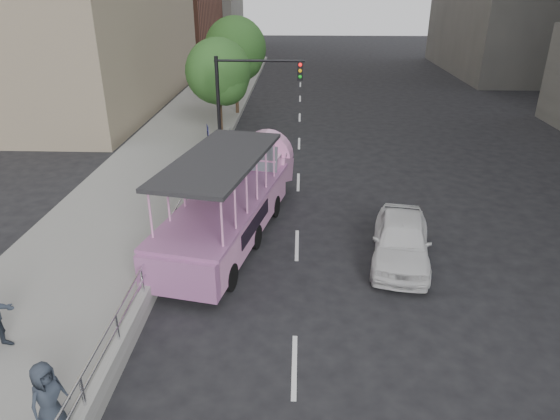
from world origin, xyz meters
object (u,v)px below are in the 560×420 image
object	(u,v)px
parking_sign	(209,147)
street_tree_far	(237,51)
pedestrian_far	(48,398)
street_tree_near	(220,74)
traffic_signal	(243,93)
duck_boat	(235,200)
car	(401,240)

from	to	relation	value
parking_sign	street_tree_far	size ratio (longest dim) A/B	0.41
parking_sign	pedestrian_far	bearing A→B (deg)	-92.63
street_tree_near	parking_sign	bearing A→B (deg)	-87.11
parking_sign	street_tree_near	bearing A→B (deg)	92.89
traffic_signal	street_tree_far	distance (m)	9.57
duck_boat	car	world-z (taller)	duck_boat
pedestrian_far	street_tree_near	world-z (taller)	street_tree_near
street_tree_near	street_tree_far	size ratio (longest dim) A/B	0.89
duck_boat	traffic_signal	bearing A→B (deg)	93.55
car	street_tree_near	world-z (taller)	street_tree_near
traffic_signal	street_tree_far	world-z (taller)	street_tree_far
traffic_signal	street_tree_near	size ratio (longest dim) A/B	0.91
traffic_signal	pedestrian_far	bearing A→B (deg)	-96.60
traffic_signal	street_tree_near	world-z (taller)	street_tree_near
duck_boat	street_tree_far	distance (m)	17.26
pedestrian_far	traffic_signal	xyz separation A→B (m)	(1.94, 16.80, 2.40)
car	pedestrian_far	bearing A→B (deg)	-127.16
duck_boat	car	xyz separation A→B (m)	(5.59, -1.95, -0.45)
duck_boat	street_tree_far	xyz separation A→B (m)	(-1.86, 16.88, 3.11)
car	street_tree_far	distance (m)	20.56
car	street_tree_far	world-z (taller)	street_tree_far
street_tree_near	street_tree_far	world-z (taller)	street_tree_far
duck_boat	car	size ratio (longest dim) A/B	2.26
parking_sign	street_tree_far	world-z (taller)	street_tree_far
duck_boat	street_tree_near	bearing A→B (deg)	100.72
car	traffic_signal	world-z (taller)	traffic_signal
duck_boat	parking_sign	world-z (taller)	duck_boat
duck_boat	parking_sign	bearing A→B (deg)	109.88
street_tree_far	street_tree_near	bearing A→B (deg)	-91.91
duck_boat	parking_sign	size ratio (longest dim) A/B	3.83
street_tree_far	pedestrian_far	bearing A→B (deg)	-91.20
duck_boat	car	distance (m)	5.94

